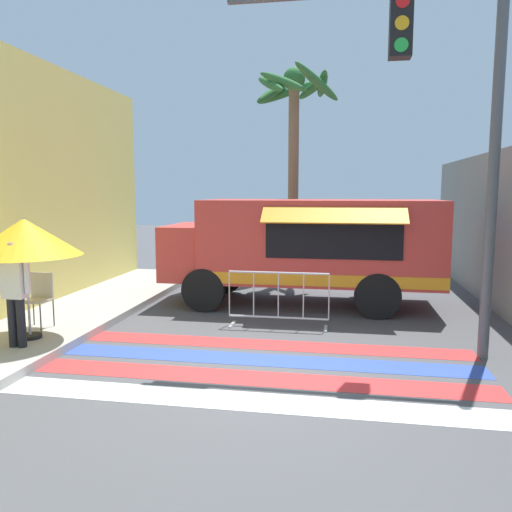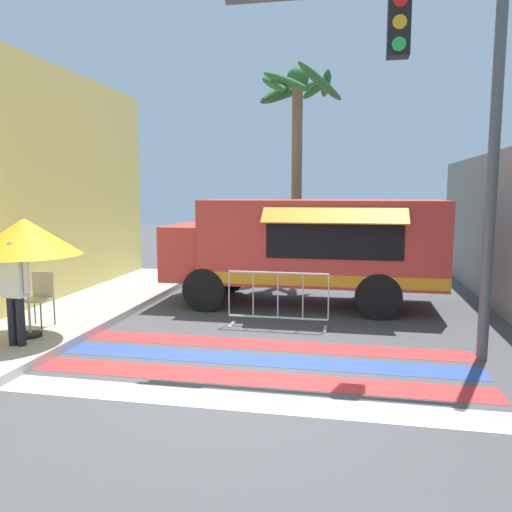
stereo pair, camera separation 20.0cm
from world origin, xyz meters
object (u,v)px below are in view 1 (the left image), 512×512
Objects in this scene: traffic_signal_pole at (439,92)px; patio_umbrella at (25,237)px; food_truck at (299,243)px; palm_tree at (294,121)px; vendor_person at (15,288)px; folding_chair at (39,294)px; barricade_front at (278,300)px.

traffic_signal_pole is 2.96× the size of patio_umbrella.
palm_tree is (-0.42, 2.88, 3.07)m from food_truck.
palm_tree is at bearing 98.25° from food_truck.
vendor_person is at bearing -77.64° from patio_umbrella.
traffic_signal_pole is 6.67m from palm_tree.
traffic_signal_pole is at bearing -54.38° from food_truck.
folding_chair is 4.28m from barricade_front.
patio_umbrella is 0.87m from vendor_person.
folding_chair is at bearing -143.31° from food_truck.
palm_tree is (3.89, 6.09, 3.73)m from folding_chair.
vendor_person reaches higher than barricade_front.
food_truck is 1.02× the size of palm_tree.
food_truck is 6.21× the size of folding_chair.
patio_umbrella is 1.28m from folding_chair.
folding_chair is at bearing 113.75° from vendor_person.
food_truck is at bearing 125.62° from traffic_signal_pole.
patio_umbrella is at bearing -174.01° from traffic_signal_pole.
barricade_front is at bearing 25.67° from patio_umbrella.
vendor_person reaches higher than folding_chair.
folding_chair is 8.13m from palm_tree.
traffic_signal_pole is at bearing 17.02° from vendor_person.
patio_umbrella is 8.12m from palm_tree.
palm_tree reaches higher than food_truck.
palm_tree is at bearing 114.03° from traffic_signal_pole.
palm_tree is (-0.21, 4.88, 3.94)m from barricade_front.
barricade_front is (3.86, 1.86, -1.28)m from patio_umbrella.
vendor_person is (-3.97, -4.32, -0.31)m from food_truck.
traffic_signal_pole is (2.29, -3.20, 2.59)m from food_truck.
traffic_signal_pole is at bearing -8.78° from folding_chair.
vendor_person is 8.72m from palm_tree.
patio_umbrella is at bearing -154.33° from barricade_front.
food_truck is 5.63m from patio_umbrella.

